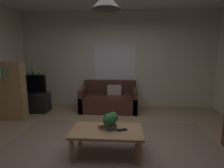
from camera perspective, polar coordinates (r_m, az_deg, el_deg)
The scene contains 16 objects.
floor at distance 3.17m, azimuth -0.40°, elevation -20.23°, with size 5.74×5.04×0.02m, color #9E8466.
rug at distance 2.99m, azimuth -0.71°, elevation -21.90°, with size 3.73×2.77×0.01m, color gray.
wall_back at distance 5.30m, azimuth 1.69°, elevation 8.04°, with size 5.86×0.06×2.85m, color beige.
window_pane at distance 5.27m, azimuth 0.91°, elevation 6.84°, with size 1.22×0.01×1.00m, color white.
couch_under_window at distance 4.97m, azimuth -0.97°, elevation -5.48°, with size 1.55×0.84×0.82m.
coffee_table at distance 2.83m, azimuth -1.70°, elevation -15.91°, with size 1.10×0.62×0.41m.
book_on_table_0 at distance 2.87m, azimuth -2.72°, elevation -13.81°, with size 0.15×0.09×0.03m, color beige.
book_on_table_1 at distance 2.86m, azimuth -2.79°, elevation -13.37°, with size 0.15×0.10×0.02m, color #72387F.
book_on_table_2 at distance 2.85m, azimuth -2.71°, elevation -13.07°, with size 0.16×0.11×0.02m, color gold.
remote_on_table_0 at distance 2.77m, azimuth 3.22°, elevation -14.73°, with size 0.05×0.16×0.02m, color black.
potted_plant_on_table at distance 2.77m, azimuth -0.43°, elevation -11.78°, with size 0.24×0.20×0.27m.
tv_stand at distance 5.34m, azimuth -24.61°, elevation -5.58°, with size 0.90×0.44×0.50m, color black.
tv at distance 5.21m, azimuth -25.12°, elevation -0.08°, with size 0.85×0.16×0.53m.
potted_palm_corner at distance 5.72m, azimuth -23.71°, elevation -1.86°, with size 0.80×0.72×1.28m.
bookshelf_corner at distance 4.82m, azimuth -30.41°, elevation -1.89°, with size 0.70×0.31×1.40m.
pendant_lamp at distance 2.66m, azimuth -1.93°, elevation 25.61°, with size 0.40×0.40×0.66m.
Camera 1 is at (0.21, -2.74, 1.56)m, focal length 27.94 mm.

